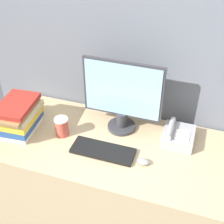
{
  "coord_description": "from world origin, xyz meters",
  "views": [
    {
      "loc": [
        0.45,
        -0.95,
        2.0
      ],
      "look_at": [
        0.02,
        0.36,
        0.96
      ],
      "focal_mm": 50.0,
      "sensor_mm": 36.0,
      "label": 1
    }
  ],
  "objects_px": {
    "monitor": "(122,97)",
    "mouse": "(143,162)",
    "keyboard": "(103,151)",
    "coffee_cup": "(62,127)",
    "desk_telephone": "(178,136)",
    "book_stack": "(18,116)"
  },
  "relations": [
    {
      "from": "coffee_cup",
      "to": "keyboard",
      "type": "bearing_deg",
      "value": -13.36
    },
    {
      "from": "mouse",
      "to": "desk_telephone",
      "type": "bearing_deg",
      "value": 59.09
    },
    {
      "from": "monitor",
      "to": "coffee_cup",
      "type": "bearing_deg",
      "value": -151.35
    },
    {
      "from": "monitor",
      "to": "keyboard",
      "type": "relative_size",
      "value": 1.31
    },
    {
      "from": "keyboard",
      "to": "coffee_cup",
      "type": "distance_m",
      "value": 0.3
    },
    {
      "from": "coffee_cup",
      "to": "book_stack",
      "type": "xyz_separation_m",
      "value": [
        -0.26,
        -0.04,
        0.04
      ]
    },
    {
      "from": "book_stack",
      "to": "desk_telephone",
      "type": "bearing_deg",
      "value": 12.15
    },
    {
      "from": "mouse",
      "to": "book_stack",
      "type": "xyz_separation_m",
      "value": [
        -0.79,
        0.04,
        0.09
      ]
    },
    {
      "from": "coffee_cup",
      "to": "book_stack",
      "type": "distance_m",
      "value": 0.27
    },
    {
      "from": "book_stack",
      "to": "desk_telephone",
      "type": "distance_m",
      "value": 0.96
    },
    {
      "from": "coffee_cup",
      "to": "book_stack",
      "type": "bearing_deg",
      "value": -171.33
    },
    {
      "from": "mouse",
      "to": "coffee_cup",
      "type": "bearing_deg",
      "value": 170.93
    },
    {
      "from": "mouse",
      "to": "book_stack",
      "type": "distance_m",
      "value": 0.79
    },
    {
      "from": "coffee_cup",
      "to": "book_stack",
      "type": "height_order",
      "value": "book_stack"
    },
    {
      "from": "book_stack",
      "to": "monitor",
      "type": "bearing_deg",
      "value": 20.24
    },
    {
      "from": "keyboard",
      "to": "coffee_cup",
      "type": "xyz_separation_m",
      "value": [
        -0.29,
        0.07,
        0.05
      ]
    },
    {
      "from": "book_stack",
      "to": "mouse",
      "type": "bearing_deg",
      "value": -3.14
    },
    {
      "from": "monitor",
      "to": "mouse",
      "type": "distance_m",
      "value": 0.39
    },
    {
      "from": "monitor",
      "to": "book_stack",
      "type": "relative_size",
      "value": 1.53
    },
    {
      "from": "coffee_cup",
      "to": "desk_telephone",
      "type": "distance_m",
      "value": 0.69
    },
    {
      "from": "mouse",
      "to": "keyboard",
      "type": "bearing_deg",
      "value": 176.27
    },
    {
      "from": "monitor",
      "to": "keyboard",
      "type": "distance_m",
      "value": 0.33
    }
  ]
}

